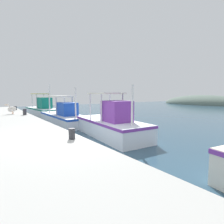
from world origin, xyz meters
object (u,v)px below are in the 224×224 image
(fishing_boat_nearest, at_px, (43,110))
(fishing_boat_second, at_px, (64,116))
(mooring_bollard_nearest, at_px, (15,108))
(mooring_bollard_second, at_px, (25,112))
(pelican, at_px, (12,109))
(fishing_boat_third, at_px, (111,124))
(mooring_bollard_third, at_px, (72,134))

(fishing_boat_nearest, xyz_separation_m, fishing_boat_second, (6.14, 0.01, -0.08))
(fishing_boat_second, bearing_deg, fishing_boat_nearest, -179.90)
(fishing_boat_second, height_order, mooring_bollard_nearest, fishing_boat_second)
(mooring_bollard_nearest, relative_size, mooring_bollard_second, 0.81)
(fishing_boat_second, relative_size, pelican, 6.55)
(fishing_boat_third, distance_m, mooring_bollard_third, 3.88)
(mooring_bollard_second, bearing_deg, fishing_boat_nearest, 153.38)
(fishing_boat_second, height_order, mooring_bollard_third, fishing_boat_second)
(fishing_boat_nearest, distance_m, pelican, 5.21)
(fishing_boat_nearest, bearing_deg, mooring_bollard_third, -10.73)
(fishing_boat_nearest, xyz_separation_m, mooring_bollard_nearest, (0.38, -2.63, 0.31))
(fishing_boat_nearest, height_order, pelican, fishing_boat_nearest)
(mooring_bollard_nearest, bearing_deg, mooring_bollard_second, 0.00)
(fishing_boat_second, xyz_separation_m, mooring_bollard_second, (-0.90, -2.64, 0.44))
(pelican, distance_m, mooring_bollard_nearest, 3.68)
(fishing_boat_second, height_order, fishing_boat_third, fishing_boat_second)
(mooring_bollard_third, bearing_deg, fishing_boat_third, 123.99)
(fishing_boat_second, xyz_separation_m, mooring_bollard_nearest, (-5.76, -2.64, 0.40))
(fishing_boat_third, bearing_deg, mooring_bollard_nearest, -164.22)
(fishing_boat_nearest, relative_size, mooring_bollard_second, 13.29)
(fishing_boat_second, distance_m, fishing_boat_third, 5.61)
(fishing_boat_third, xyz_separation_m, mooring_bollard_nearest, (-11.34, -3.21, 0.30))
(mooring_bollard_nearest, xyz_separation_m, mooring_bollard_second, (4.87, 0.00, 0.04))
(pelican, height_order, mooring_bollard_third, pelican)
(mooring_bollard_nearest, height_order, mooring_bollard_second, mooring_bollard_second)
(fishing_boat_third, xyz_separation_m, mooring_bollard_second, (-6.47, -3.21, 0.34))
(fishing_boat_third, height_order, mooring_bollard_second, fishing_boat_third)
(pelican, relative_size, mooring_bollard_second, 2.16)
(fishing_boat_nearest, distance_m, mooring_bollard_third, 14.13)
(fishing_boat_nearest, distance_m, fishing_boat_second, 6.15)
(fishing_boat_third, relative_size, mooring_bollard_nearest, 15.25)
(fishing_boat_second, height_order, pelican, fishing_boat_second)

